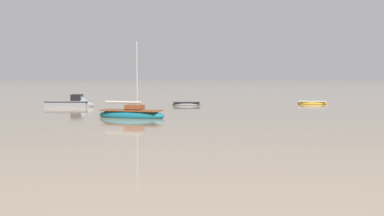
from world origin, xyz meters
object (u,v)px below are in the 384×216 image
object	(u,v)px
sailboat_moored_0	(131,114)
rowboat_moored_3	(312,103)
motorboat_moored_0	(75,104)
rowboat_moored_0	(187,104)

from	to	relation	value
sailboat_moored_0	rowboat_moored_3	bearing A→B (deg)	66.56
sailboat_moored_0	motorboat_moored_0	xyz separation A→B (m)	(-6.06, 19.49, 0.03)
sailboat_moored_0	rowboat_moored_3	xyz separation A→B (m)	(26.25, 19.93, -0.16)
rowboat_moored_0	sailboat_moored_0	bearing A→B (deg)	75.54
sailboat_moored_0	rowboat_moored_0	bearing A→B (deg)	96.27
rowboat_moored_0	rowboat_moored_3	size ratio (longest dim) A/B	0.94
motorboat_moored_0	rowboat_moored_3	world-z (taller)	motorboat_moored_0
motorboat_moored_0	rowboat_moored_3	size ratio (longest dim) A/B	1.52
rowboat_moored_0	motorboat_moored_0	distance (m)	14.68
rowboat_moored_0	sailboat_moored_0	world-z (taller)	sailboat_moored_0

